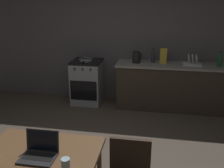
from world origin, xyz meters
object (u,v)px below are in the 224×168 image
drinking_glass (66,166)px  cereal_box (163,56)px  bottle (220,60)px  stove_oven (87,82)px  dining_table (37,164)px  electric_kettle (136,57)px  laptop (39,152)px  bottle_b (153,56)px  dish_rack (192,62)px  frying_pan (86,60)px

drinking_glass → cereal_box: size_ratio=0.44×
bottle → stove_oven: bearing=178.9°
stove_oven → bottle: 2.62m
dining_table → electric_kettle: electric_kettle is taller
laptop → drinking_glass: (0.32, -0.17, 0.02)m
electric_kettle → bottle_b: bottle_b is taller
laptop → bottle_b: (0.96, 3.10, 0.28)m
laptop → dish_rack: 3.47m
stove_oven → frying_pan: size_ratio=2.03×
dining_table → frying_pan: 3.04m
dish_rack → bottle_b: (-0.74, 0.08, 0.08)m
bottle → cereal_box: 1.02m
dining_table → electric_kettle: 3.13m
stove_oven → drinking_glass: size_ratio=6.93×
dining_table → frying_pan: frying_pan is taller
dining_table → stove_oven: bearing=96.5°
stove_oven → cereal_box: bearing=0.8°
drinking_glass → bottle_b: 3.34m
frying_pan → drinking_glass: size_ratio=3.41×
frying_pan → cereal_box: (1.55, 0.05, 0.12)m
laptop → frying_pan: 3.02m
cereal_box → dish_rack: bearing=-2.1°
laptop → stove_oven: bearing=106.9°
bottle → laptop: bearing=-126.3°
frying_pan → dish_rack: bearing=0.8°
bottle → electric_kettle: bearing=178.1°
laptop → drinking_glass: 0.36m
stove_oven → dish_rack: 2.14m
dining_table → cereal_box: cereal_box is taller
drinking_glass → bottle_b: bearing=78.8°
electric_kettle → bottle: size_ratio=0.81×
frying_pan → dish_rack: dish_rack is taller
bottle_b → dish_rack: bearing=-6.1°
bottle → cereal_box: size_ratio=0.95×
cereal_box → dish_rack: 0.55m
electric_kettle → frying_pan: electric_kettle is taller
electric_kettle → frying_pan: size_ratio=0.52×
frying_pan → cereal_box: bearing=1.8°
dining_table → bottle: bottle is taller
dish_rack → frying_pan: bearing=-179.2°
bottle → drinking_glass: 3.66m
bottle → bottle_b: bearing=173.9°
dining_table → cereal_box: bearing=68.7°
stove_oven → bottle: size_ratio=3.21×
stove_oven → cereal_box: 1.65m
cereal_box → bottle: bearing=-3.9°
bottle → frying_pan: bearing=179.5°
dining_table → frying_pan: size_ratio=2.51×
bottle → drinking_glass: (-1.87, -3.14, -0.26)m
dining_table → cereal_box: size_ratio=3.76×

